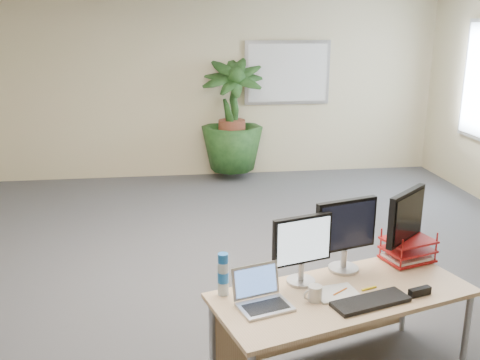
{
  "coord_description": "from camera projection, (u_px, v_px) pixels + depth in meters",
  "views": [
    {
      "loc": [
        -0.58,
        -4.04,
        2.26
      ],
      "look_at": [
        0.0,
        0.35,
        0.96
      ],
      "focal_mm": 40.0,
      "sensor_mm": 36.0,
      "label": 1
    }
  ],
  "objects": [
    {
      "name": "yellow_highlighter",
      "position": [
        369.0,
        288.0,
        3.4
      ],
      "size": [
        0.11,
        0.05,
        0.01
      ],
      "primitive_type": "cylinder",
      "rotation": [
        0.0,
        1.57,
        0.31
      ],
      "color": "yellow",
      "rests_on": "desk"
    },
    {
      "name": "stapler",
      "position": [
        420.0,
        292.0,
        3.32
      ],
      "size": [
        0.16,
        0.08,
        0.05
      ],
      "primitive_type": "cube",
      "rotation": [
        0.0,
        0.0,
        0.28
      ],
      "color": "black",
      "rests_on": "desk"
    },
    {
      "name": "letter_tray",
      "position": [
        408.0,
        251.0,
        3.8
      ],
      "size": [
        0.39,
        0.34,
        0.16
      ],
      "color": "#A61414",
      "rests_on": "desk"
    },
    {
      "name": "whiteboard",
      "position": [
        287.0,
        73.0,
        8.04
      ],
      "size": [
        1.3,
        0.04,
        0.95
      ],
      "color": "#B4B4B9",
      "rests_on": "back_wall"
    },
    {
      "name": "monitor_dark",
      "position": [
        406.0,
        221.0,
        3.72
      ],
      "size": [
        0.38,
        0.34,
        0.52
      ],
      "color": "#ABAAAF",
      "rests_on": "desk"
    },
    {
      "name": "coffee_mug",
      "position": [
        315.0,
        293.0,
        3.25
      ],
      "size": [
        0.12,
        0.09,
        0.1
      ],
      "color": "silver",
      "rests_on": "desk"
    },
    {
      "name": "floor",
      "position": [
        245.0,
        300.0,
        4.55
      ],
      "size": [
        8.0,
        8.0,
        0.0
      ],
      "primitive_type": "plane",
      "color": "#404145",
      "rests_on": "ground"
    },
    {
      "name": "water_bottle",
      "position": [
        223.0,
        275.0,
        3.3
      ],
      "size": [
        0.07,
        0.07,
        0.27
      ],
      "color": "#ACBDCA",
      "rests_on": "desk"
    },
    {
      "name": "laptop",
      "position": [
        261.0,
        295.0,
        3.21
      ],
      "size": [
        0.37,
        0.34,
        0.22
      ],
      "color": "silver",
      "rests_on": "desk"
    },
    {
      "name": "back_wall",
      "position": [
        208.0,
        87.0,
        7.97
      ],
      "size": [
        7.0,
        0.04,
        2.7
      ],
      "primitive_type": "cube",
      "color": "beige",
      "rests_on": "floor"
    },
    {
      "name": "spiral_notebook",
      "position": [
        336.0,
        293.0,
        3.34
      ],
      "size": [
        0.3,
        0.24,
        0.01
      ],
      "primitive_type": "cube",
      "rotation": [
        0.0,
        0.0,
        0.17
      ],
      "color": "white",
      "rests_on": "desk"
    },
    {
      "name": "monitor_right",
      "position": [
        346.0,
        230.0,
        3.59
      ],
      "size": [
        0.45,
        0.21,
        0.51
      ],
      "color": "#ABAAAF",
      "rests_on": "desk"
    },
    {
      "name": "orange_pen",
      "position": [
        340.0,
        291.0,
        3.34
      ],
      "size": [
        0.11,
        0.08,
        0.01
      ],
      "primitive_type": "cylinder",
      "rotation": [
        0.0,
        1.57,
        0.62
      ],
      "color": "orange",
      "rests_on": "spiral_notebook"
    },
    {
      "name": "floor_plant",
      "position": [
        232.0,
        130.0,
        7.9
      ],
      "size": [
        0.92,
        0.92,
        1.5
      ],
      "primitive_type": "imported",
      "rotation": [
        0.0,
        0.0,
        -0.1
      ],
      "color": "black",
      "rests_on": "floor"
    },
    {
      "name": "keyboard",
      "position": [
        371.0,
        302.0,
        3.22
      ],
      "size": [
        0.51,
        0.29,
        0.03
      ],
      "primitive_type": "cube",
      "rotation": [
        0.0,
        0.0,
        0.28
      ],
      "color": "black",
      "rests_on": "desk"
    },
    {
      "name": "desk",
      "position": [
        334.0,
        304.0,
        3.48
      ],
      "size": [
        1.78,
        1.13,
        0.63
      ],
      "color": "tan",
      "rests_on": "floor"
    },
    {
      "name": "monitor_left",
      "position": [
        302.0,
        245.0,
        3.42
      ],
      "size": [
        0.41,
        0.19,
        0.46
      ],
      "color": "#ABAAAF",
      "rests_on": "desk"
    }
  ]
}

